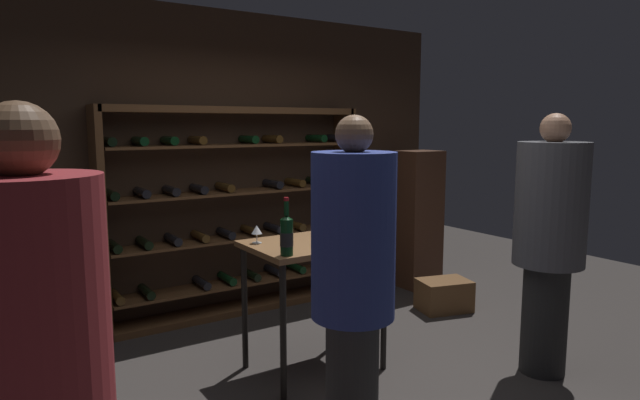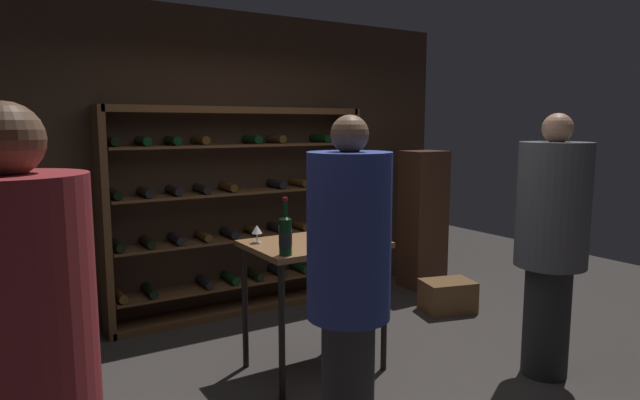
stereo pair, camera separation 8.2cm
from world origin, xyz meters
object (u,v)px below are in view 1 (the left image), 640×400
object	(u,v)px
wine_bottle_green_slim	(348,220)
wine_glass_stemmed_left	(257,230)
person_guest_blue_shirt	(549,234)
display_cabinet	(418,219)
person_host_in_suit	(353,275)
wine_rack	(237,212)
wine_glass_stemmed_right	(371,226)
wine_crate	(444,295)
person_guest_khaki	(37,387)
wine_bottle_amber_reserve	(287,235)
tasting_table	(314,258)

from	to	relation	value
wine_bottle_green_slim	wine_glass_stemmed_left	bearing A→B (deg)	162.68
person_guest_blue_shirt	display_cabinet	bearing A→B (deg)	-73.29
person_guest_blue_shirt	wine_glass_stemmed_left	bearing A→B (deg)	3.05
person_host_in_suit	wine_rack	bearing A→B (deg)	111.65
wine_rack	wine_bottle_green_slim	bearing A→B (deg)	-82.07
wine_bottle_green_slim	wine_glass_stemmed_right	bearing A→B (deg)	-43.03
display_cabinet	wine_crate	bearing A→B (deg)	-115.25
person_guest_blue_shirt	person_guest_khaki	world-z (taller)	person_guest_blue_shirt
wine_bottle_amber_reserve	wine_glass_stemmed_left	distance (m)	0.43
tasting_table	wine_bottle_green_slim	world-z (taller)	wine_bottle_green_slim
wine_rack	person_host_in_suit	bearing A→B (deg)	-101.01
wine_crate	wine_bottle_green_slim	world-z (taller)	wine_bottle_green_slim
person_host_in_suit	person_guest_blue_shirt	bearing A→B (deg)	35.13
person_host_in_suit	wine_crate	xyz separation A→B (m)	(2.16, 1.42, -0.87)
person_guest_khaki	wine_crate	xyz separation A→B (m)	(3.68, 1.91, -0.87)
wine_rack	wine_glass_stemmed_right	xyz separation A→B (m)	(0.33, -1.61, 0.09)
wine_glass_stemmed_right	tasting_table	bearing A→B (deg)	159.69
wine_rack	display_cabinet	bearing A→B (deg)	-8.76
display_cabinet	wine_glass_stemmed_right	xyz separation A→B (m)	(-1.70, -1.30, 0.30)
tasting_table	wine_glass_stemmed_right	distance (m)	0.48
wine_bottle_amber_reserve	tasting_table	bearing A→B (deg)	35.07
person_guest_blue_shirt	tasting_table	bearing A→B (deg)	0.98
tasting_table	wine_glass_stemmed_right	size ratio (longest dim) A/B	7.10
person_host_in_suit	wine_bottle_green_slim	distance (m)	1.22
wine_crate	display_cabinet	size ratio (longest dim) A/B	0.32
person_guest_khaki	person_host_in_suit	world-z (taller)	person_guest_khaki
person_host_in_suit	wine_glass_stemmed_right	world-z (taller)	person_host_in_suit
person_host_in_suit	wine_glass_stemmed_left	world-z (taller)	person_host_in_suit
person_host_in_suit	display_cabinet	world-z (taller)	person_host_in_suit
person_host_in_suit	display_cabinet	bearing A→B (deg)	73.58
person_guest_blue_shirt	wine_crate	xyz separation A→B (m)	(0.38, 1.35, -0.88)
wine_bottle_amber_reserve	wine_bottle_green_slim	bearing A→B (deg)	19.44
wine_crate	wine_glass_stemmed_left	xyz separation A→B (m)	(-2.11, -0.22, 0.90)
wine_rack	wine_glass_stemmed_left	distance (m)	1.37
wine_crate	wine_bottle_amber_reserve	distance (m)	2.41
person_guest_khaki	wine_bottle_amber_reserve	world-z (taller)	person_guest_khaki
tasting_table	wine_glass_stemmed_left	size ratio (longest dim) A/B	7.45
person_guest_blue_shirt	wine_crate	size ratio (longest dim) A/B	3.89
tasting_table	display_cabinet	size ratio (longest dim) A/B	0.64
person_guest_khaki	person_host_in_suit	xyz separation A→B (m)	(1.52, 0.48, -0.01)
wine_crate	wine_glass_stemmed_left	distance (m)	2.31
wine_bottle_amber_reserve	wine_glass_stemmed_left	xyz separation A→B (m)	(0.00, 0.43, -0.04)
person_host_in_suit	wine_bottle_green_slim	world-z (taller)	person_host_in_suit
wine_crate	wine_bottle_amber_reserve	xyz separation A→B (m)	(-2.12, -0.65, 0.94)
display_cabinet	wine_bottle_green_slim	bearing A→B (deg)	-147.02
person_guest_khaki	wine_glass_stemmed_left	distance (m)	2.30
person_guest_blue_shirt	wine_crate	world-z (taller)	person_guest_blue_shirt
display_cabinet	wine_bottle_green_slim	xyz separation A→B (m)	(-1.83, -1.19, 0.34)
wine_bottle_green_slim	wine_glass_stemmed_left	world-z (taller)	wine_bottle_green_slim
tasting_table	wine_bottle_amber_reserve	distance (m)	0.53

